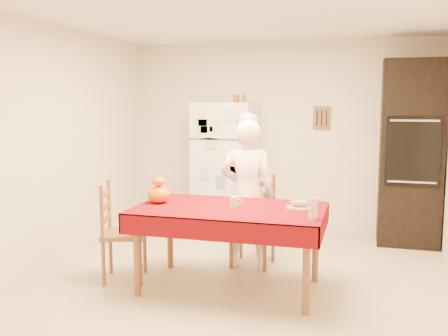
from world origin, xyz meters
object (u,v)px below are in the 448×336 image
at_px(wine_glass, 313,208).
at_px(bread_plate, 300,208).
at_px(oven_cabinet, 410,153).
at_px(chair_far, 254,217).
at_px(coffee_mug, 234,202).
at_px(refrigerator, 226,168).
at_px(seated_woman, 247,194).
at_px(pumpkin_lower, 159,195).
at_px(dining_table, 230,215).
at_px(chair_left, 117,228).

bearing_deg(wine_glass, bread_plate, 113.02).
relative_size(oven_cabinet, wine_glass, 12.50).
relative_size(oven_cabinet, bread_plate, 9.17).
xyz_separation_m(chair_far, coffee_mug, (-0.02, -0.76, 0.30)).
bearing_deg(refrigerator, oven_cabinet, 1.18).
height_order(seated_woman, pumpkin_lower, seated_woman).
bearing_deg(pumpkin_lower, refrigerator, 87.07).
height_order(dining_table, bread_plate, bread_plate).
relative_size(refrigerator, dining_table, 1.00).
height_order(refrigerator, chair_far, refrigerator).
relative_size(refrigerator, pumpkin_lower, 8.01).
xyz_separation_m(refrigerator, chair_left, (-0.50, -2.06, -0.34)).
bearing_deg(chair_left, pumpkin_lower, -97.92).
xyz_separation_m(dining_table, chair_far, (0.06, 0.77, -0.18)).
bearing_deg(chair_far, wine_glass, -51.51).
bearing_deg(wine_glass, chair_far, 124.73).
bearing_deg(bread_plate, chair_left, -174.19).
relative_size(oven_cabinet, seated_woman, 1.42).
bearing_deg(pumpkin_lower, dining_table, -0.67).
relative_size(dining_table, coffee_mug, 17.00).
distance_m(refrigerator, chair_left, 2.14).
bearing_deg(oven_cabinet, pumpkin_lower, -139.53).
bearing_deg(bread_plate, dining_table, -169.82).
distance_m(chair_far, chair_left, 1.43).
distance_m(chair_far, wine_glass, 1.29).
relative_size(dining_table, chair_far, 1.79).
bearing_deg(bread_plate, wine_glass, -66.98).
xyz_separation_m(pumpkin_lower, bread_plate, (1.31, 0.10, -0.07)).
height_order(oven_cabinet, dining_table, oven_cabinet).
relative_size(refrigerator, chair_far, 1.79).
distance_m(chair_left, coffee_mug, 1.18).
distance_m(oven_cabinet, pumpkin_lower, 3.14).
bearing_deg(oven_cabinet, bread_plate, -119.02).
xyz_separation_m(dining_table, pumpkin_lower, (-0.70, 0.01, 0.15)).
height_order(seated_woman, coffee_mug, seated_woman).
relative_size(chair_left, coffee_mug, 9.50).
height_order(coffee_mug, bread_plate, coffee_mug).
relative_size(dining_table, wine_glass, 9.66).
height_order(chair_left, bread_plate, chair_left).
height_order(dining_table, coffee_mug, coffee_mug).
bearing_deg(coffee_mug, wine_glass, -19.51).
distance_m(dining_table, chair_left, 1.11).
relative_size(dining_table, bread_plate, 7.08).
xyz_separation_m(wine_glass, bread_plate, (-0.16, 0.37, -0.08)).
xyz_separation_m(dining_table, seated_woman, (0.02, 0.62, 0.08)).
bearing_deg(refrigerator, bread_plate, -57.28).
distance_m(chair_left, bread_plate, 1.74).
xyz_separation_m(chair_left, coffee_mug, (1.14, 0.07, 0.30)).
relative_size(oven_cabinet, chair_far, 2.32).
relative_size(dining_table, pumpkin_lower, 8.01).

